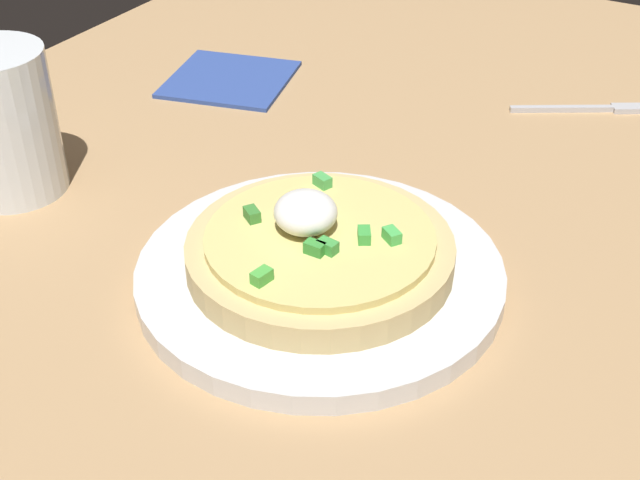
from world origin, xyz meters
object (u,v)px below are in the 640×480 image
Objects in this scene: cup_near at (4,131)px; napkin at (230,79)px; pizza at (319,248)px; fork at (588,109)px; plate at (320,274)px.

napkin is (24.98, -3.15, -4.82)cm from cup_near.
cup_near is (-1.13, 26.85, 2.21)cm from pizza.
napkin is at bearing 168.01° from fork.
plate is at bearing -135.11° from napkin.
pizza is 1.60× the size of fork.
fork and napkin have the same top height.
pizza reaches higher than plate.
plate is at bearing -87.60° from cup_near.
pizza is at bearing 89.91° from plate.
fork is 0.97× the size of napkin.
napkin is (23.85, 23.76, -0.54)cm from plate.
cup_near is 25.64cm from napkin.
plate is 27.28cm from cup_near.
plate is 2.15× the size of cup_near.
cup_near is at bearing 92.41° from pizza.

